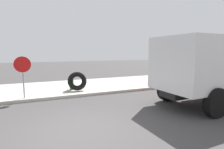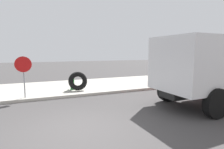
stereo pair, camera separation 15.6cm
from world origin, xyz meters
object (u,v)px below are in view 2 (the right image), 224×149
object	(u,v)px
loose_tire	(78,81)
stop_sign	(23,69)
fire_hydrant	(72,82)
dump_truck_red	(223,69)

from	to	relation	value
loose_tire	stop_sign	size ratio (longest dim) A/B	0.54
loose_tire	stop_sign	bearing A→B (deg)	-167.48
stop_sign	fire_hydrant	bearing A→B (deg)	21.81
loose_tire	dump_truck_red	size ratio (longest dim) A/B	0.15
loose_tire	fire_hydrant	bearing A→B (deg)	122.74
fire_hydrant	loose_tire	world-z (taller)	loose_tire
fire_hydrant	dump_truck_red	distance (m)	7.90
fire_hydrant	dump_truck_red	bearing A→B (deg)	-39.42
loose_tire	dump_truck_red	bearing A→B (deg)	-38.32
stop_sign	dump_truck_red	size ratio (longest dim) A/B	0.29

